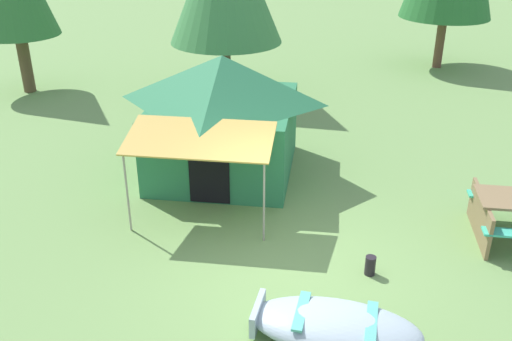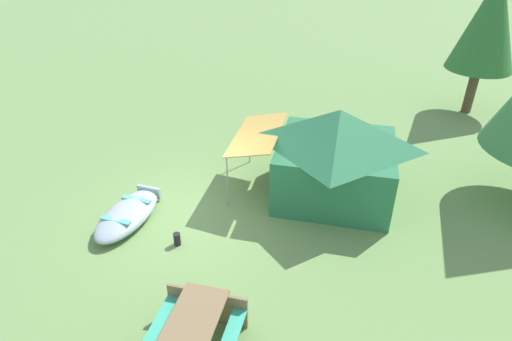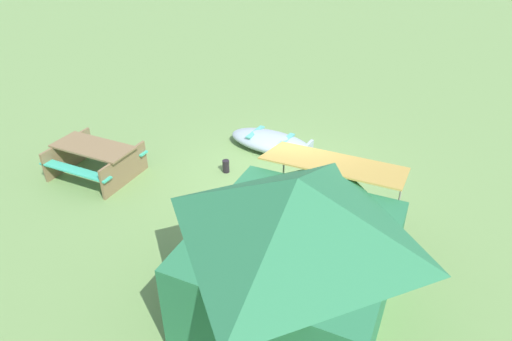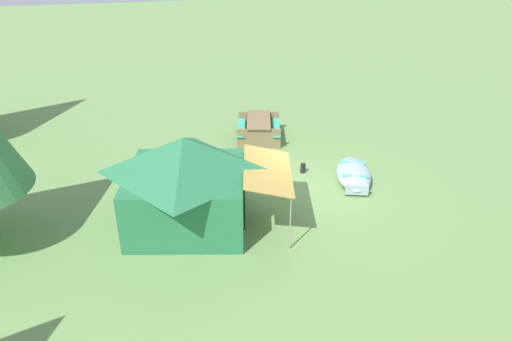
{
  "view_description": "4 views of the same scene",
  "coord_description": "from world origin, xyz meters",
  "px_view_note": "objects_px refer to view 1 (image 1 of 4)",
  "views": [
    {
      "loc": [
        -1.09,
        -7.18,
        5.23
      ],
      "look_at": [
        -0.41,
        1.35,
        1.08
      ],
      "focal_mm": 39.72,
      "sensor_mm": 36.0,
      "label": 1
    },
    {
      "loc": [
        8.85,
        1.69,
        6.65
      ],
      "look_at": [
        -0.54,
        1.58,
        0.94
      ],
      "focal_mm": 30.36,
      "sensor_mm": 36.0,
      "label": 2
    },
    {
      "loc": [
        -1.38,
        8.7,
        5.66
      ],
      "look_at": [
        0.14,
        1.46,
        1.16
      ],
      "focal_mm": 31.7,
      "sensor_mm": 36.0,
      "label": 3
    },
    {
      "loc": [
        -11.85,
        4.37,
        7.14
      ],
      "look_at": [
        -0.09,
        1.63,
        0.94
      ],
      "focal_mm": 34.15,
      "sensor_mm": 36.0,
      "label": 4
    }
  ],
  "objects_px": {
    "canvas_cabin_tent": "(223,113)",
    "fuel_can": "(370,265)",
    "cooler_box": "(216,183)",
    "beached_rowboat": "(334,326)"
  },
  "relations": [
    {
      "from": "canvas_cabin_tent",
      "to": "fuel_can",
      "type": "distance_m",
      "value": 4.52
    },
    {
      "from": "canvas_cabin_tent",
      "to": "fuel_can",
      "type": "height_order",
      "value": "canvas_cabin_tent"
    },
    {
      "from": "canvas_cabin_tent",
      "to": "fuel_can",
      "type": "relative_size",
      "value": 15.21
    },
    {
      "from": "beached_rowboat",
      "to": "canvas_cabin_tent",
      "type": "xyz_separation_m",
      "value": [
        -1.27,
        5.19,
        1.06
      ]
    },
    {
      "from": "cooler_box",
      "to": "fuel_can",
      "type": "xyz_separation_m",
      "value": [
        2.31,
        -2.91,
        -0.01
      ]
    },
    {
      "from": "cooler_box",
      "to": "fuel_can",
      "type": "distance_m",
      "value": 3.72
    },
    {
      "from": "canvas_cabin_tent",
      "to": "cooler_box",
      "type": "height_order",
      "value": "canvas_cabin_tent"
    },
    {
      "from": "beached_rowboat",
      "to": "cooler_box",
      "type": "bearing_deg",
      "value": 108.98
    },
    {
      "from": "cooler_box",
      "to": "canvas_cabin_tent",
      "type": "bearing_deg",
      "value": 77.7
    },
    {
      "from": "beached_rowboat",
      "to": "canvas_cabin_tent",
      "type": "distance_m",
      "value": 5.45
    }
  ]
}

